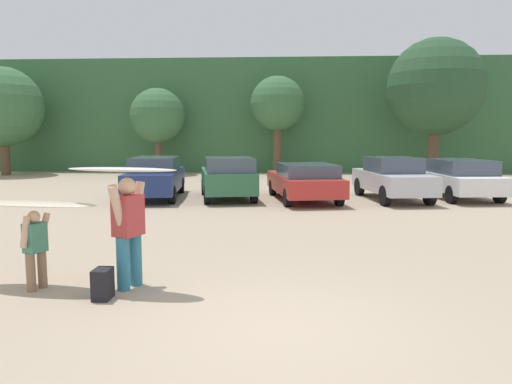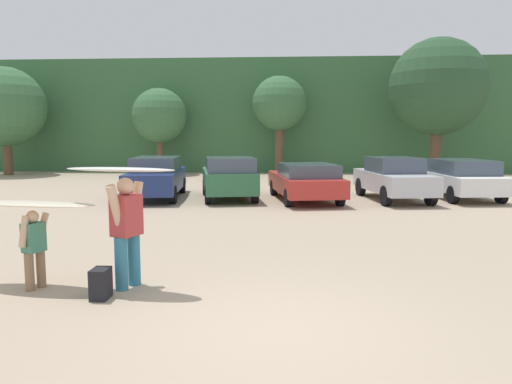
{
  "view_description": "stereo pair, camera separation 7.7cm",
  "coord_description": "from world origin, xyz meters",
  "views": [
    {
      "loc": [
        0.02,
        -5.93,
        2.41
      ],
      "look_at": [
        -0.73,
        6.34,
        0.96
      ],
      "focal_mm": 34.94,
      "sensor_mm": 36.0,
      "label": 1
    },
    {
      "loc": [
        0.1,
        -5.93,
        2.41
      ],
      "look_at": [
        -0.73,
        6.34,
        0.96
      ],
      "focal_mm": 34.94,
      "sensor_mm": 36.0,
      "label": 2
    }
  ],
  "objects": [
    {
      "name": "surfboard_cream",
      "position": [
        -3.94,
        1.48,
        1.32
      ],
      "size": [
        2.3,
        0.93,
        0.09
      ],
      "rotation": [
        0.0,
        0.0,
        3.0
      ],
      "color": "beige"
    },
    {
      "name": "ground_plane",
      "position": [
        0.0,
        0.0,
        0.0
      ],
      "size": [
        120.0,
        120.0,
        0.0
      ],
      "primitive_type": "plane",
      "color": "tan"
    },
    {
      "name": "parked_car_silver",
      "position": [
        3.85,
        12.24,
        0.8
      ],
      "size": [
        2.37,
        4.5,
        1.55
      ],
      "rotation": [
        0.0,
        0.0,
        1.73
      ],
      "color": "silver",
      "rests_on": "ground_plane"
    },
    {
      "name": "person_adult",
      "position": [
        -2.42,
        1.53,
        0.98
      ],
      "size": [
        0.46,
        0.78,
        1.73
      ],
      "rotation": [
        0.0,
        0.0,
        2.74
      ],
      "color": "teal",
      "rests_on": "ground_plane"
    },
    {
      "name": "hillside_ridge",
      "position": [
        0.0,
        30.52,
        3.47
      ],
      "size": [
        108.0,
        12.0,
        6.94
      ],
      "primitive_type": "cube",
      "color": "#38663D",
      "rests_on": "ground_plane"
    },
    {
      "name": "parked_car_white",
      "position": [
        6.4,
        12.97,
        0.77
      ],
      "size": [
        2.36,
        4.83,
        1.45
      ],
      "rotation": [
        0.0,
        0.0,
        1.68
      ],
      "color": "white",
      "rests_on": "ground_plane"
    },
    {
      "name": "parked_car_forest_green",
      "position": [
        -2.11,
        12.05,
        0.82
      ],
      "size": [
        2.54,
        4.22,
        1.56
      ],
      "rotation": [
        0.0,
        0.0,
        1.77
      ],
      "color": "#2D6642",
      "rests_on": "ground_plane"
    },
    {
      "name": "parked_car_navy",
      "position": [
        -4.84,
        12.23,
        0.8
      ],
      "size": [
        2.25,
        4.9,
        1.54
      ],
      "rotation": [
        0.0,
        0.0,
        1.68
      ],
      "color": "navy",
      "rests_on": "ground_plane"
    },
    {
      "name": "backpack_dropped",
      "position": [
        -2.64,
        0.96,
        0.22
      ],
      "size": [
        0.24,
        0.34,
        0.45
      ],
      "color": "black",
      "rests_on": "ground_plane"
    },
    {
      "name": "tree_far_right",
      "position": [
        -16.17,
        21.82,
        3.9
      ],
      "size": [
        4.53,
        4.53,
        6.18
      ],
      "color": "brown",
      "rests_on": "ground_plane"
    },
    {
      "name": "tree_center",
      "position": [
        -0.52,
        23.19,
        4.07
      ],
      "size": [
        3.13,
        3.13,
        5.69
      ],
      "color": "brown",
      "rests_on": "ground_plane"
    },
    {
      "name": "tree_center_left",
      "position": [
        -7.51,
        22.96,
        3.41
      ],
      "size": [
        3.17,
        3.17,
        5.02
      ],
      "color": "brown",
      "rests_on": "ground_plane"
    },
    {
      "name": "surfboard_white",
      "position": [
        -2.48,
        1.46,
        1.86
      ],
      "size": [
        1.83,
        0.75,
        0.1
      ],
      "rotation": [
        0.0,
        0.0,
        3.0
      ],
      "color": "white"
    },
    {
      "name": "tree_ridge_back",
      "position": [
        7.8,
        21.09,
        4.8
      ],
      "size": [
        5.05,
        5.05,
        7.34
      ],
      "color": "brown",
      "rests_on": "ground_plane"
    },
    {
      "name": "person_child",
      "position": [
        -3.83,
        1.35,
        0.7
      ],
      "size": [
        0.33,
        0.56,
        1.23
      ],
      "rotation": [
        0.0,
        0.0,
        2.74
      ],
      "color": "#8C6B4C",
      "rests_on": "ground_plane"
    },
    {
      "name": "parked_car_red",
      "position": [
        0.66,
        11.89,
        0.72
      ],
      "size": [
        2.78,
        4.99,
        1.35
      ],
      "rotation": [
        0.0,
        0.0,
        1.76
      ],
      "color": "#B72D28",
      "rests_on": "ground_plane"
    }
  ]
}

